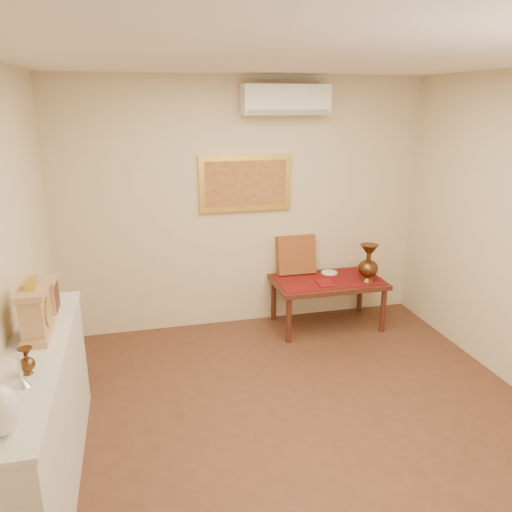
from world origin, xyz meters
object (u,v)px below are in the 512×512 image
object	(u,v)px
wooden_chest	(46,296)
low_table	(328,285)
brass_urn_tall	(369,259)
mantel_clock	(36,312)
display_ledge	(43,421)

from	to	relation	value
wooden_chest	low_table	xyz separation A→B (m)	(2.68, 1.24, -0.62)
brass_urn_tall	low_table	world-z (taller)	brass_urn_tall
brass_urn_tall	mantel_clock	xyz separation A→B (m)	(-3.07, -1.52, 0.35)
display_ledge	mantel_clock	size ratio (longest dim) A/B	4.93
display_ledge	low_table	bearing A→B (deg)	35.10
display_ledge	low_table	world-z (taller)	display_ledge
mantel_clock	wooden_chest	world-z (taller)	mantel_clock
brass_urn_tall	low_table	bearing A→B (deg)	159.64
wooden_chest	brass_urn_tall	bearing A→B (deg)	19.57
mantel_clock	wooden_chest	xyz separation A→B (m)	(-0.01, 0.43, -0.05)
display_ledge	mantel_clock	world-z (taller)	mantel_clock
wooden_chest	low_table	distance (m)	3.02
wooden_chest	mantel_clock	bearing A→B (deg)	-89.25
display_ledge	wooden_chest	bearing A→B (deg)	90.32
mantel_clock	display_ledge	bearing A→B (deg)	-90.53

